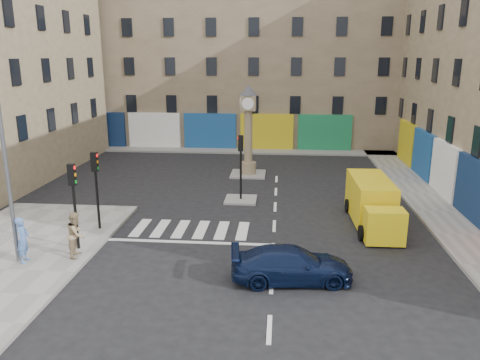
# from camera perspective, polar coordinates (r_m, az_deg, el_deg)

# --- Properties ---
(ground) EXTENTS (120.00, 120.00, 0.00)m
(ground) POSITION_cam_1_polar(r_m,az_deg,el_deg) (19.49, 4.00, -9.77)
(ground) COLOR black
(ground) RESTS_ON ground
(sidewalk_right) EXTENTS (2.60, 30.00, 0.15)m
(sidewalk_right) POSITION_cam_1_polar(r_m,az_deg,el_deg) (30.08, 21.21, -1.62)
(sidewalk_right) COLOR gray
(sidewalk_right) RESTS_ON ground
(sidewalk_far) EXTENTS (32.00, 2.40, 0.15)m
(sidewalk_far) POSITION_cam_1_polar(r_m,az_deg,el_deg) (40.93, -0.99, 3.63)
(sidewalk_far) COLOR gray
(sidewalk_far) RESTS_ON ground
(island_near) EXTENTS (1.80, 1.80, 0.12)m
(island_near) POSITION_cam_1_polar(r_m,az_deg,el_deg) (27.04, 0.10, -2.41)
(island_near) COLOR gray
(island_near) RESTS_ON ground
(island_far) EXTENTS (2.40, 2.40, 0.12)m
(island_far) POSITION_cam_1_polar(r_m,az_deg,el_deg) (32.79, 1.00, 0.72)
(island_far) COLOR gray
(island_far) RESTS_ON ground
(building_far) EXTENTS (32.00, 10.00, 17.00)m
(building_far) POSITION_cam_1_polar(r_m,az_deg,el_deg) (45.89, -0.26, 15.45)
(building_far) COLOR #8A775C
(building_far) RESTS_ON ground
(traffic_light_left_near) EXTENTS (0.28, 0.22, 3.70)m
(traffic_light_left_near) POSITION_cam_1_polar(r_m,az_deg,el_deg) (20.58, -19.63, -1.49)
(traffic_light_left_near) COLOR black
(traffic_light_left_near) RESTS_ON sidewalk_left
(traffic_light_left_far) EXTENTS (0.28, 0.22, 3.70)m
(traffic_light_left_far) POSITION_cam_1_polar(r_m,az_deg,el_deg) (22.70, -17.18, 0.21)
(traffic_light_left_far) COLOR black
(traffic_light_left_far) RESTS_ON sidewalk_left
(traffic_light_island) EXTENTS (0.28, 0.22, 3.70)m
(traffic_light_island) POSITION_cam_1_polar(r_m,az_deg,el_deg) (26.39, 0.10, 2.84)
(traffic_light_island) COLOR black
(traffic_light_island) RESTS_ON island_near
(lamp_post) EXTENTS (0.50, 0.25, 8.30)m
(lamp_post) POSITION_cam_1_polar(r_m,az_deg,el_deg) (19.80, -26.86, 3.60)
(lamp_post) COLOR #595B60
(lamp_post) RESTS_ON sidewalk_left
(clock_pillar) EXTENTS (1.20, 1.20, 6.10)m
(clock_pillar) POSITION_cam_1_polar(r_m,az_deg,el_deg) (32.10, 1.02, 6.76)
(clock_pillar) COLOR #9D8666
(clock_pillar) RESTS_ON island_far
(navy_sedan) EXTENTS (4.66, 2.29, 1.30)m
(navy_sedan) POSITION_cam_1_polar(r_m,az_deg,el_deg) (17.68, 6.32, -10.21)
(navy_sedan) COLOR black
(navy_sedan) RESTS_ON ground
(yellow_van) EXTENTS (2.12, 5.96, 2.16)m
(yellow_van) POSITION_cam_1_polar(r_m,az_deg,el_deg) (24.03, 15.84, -2.72)
(yellow_van) COLOR yellow
(yellow_van) RESTS_ON ground
(pedestrian_blue) EXTENTS (0.54, 0.74, 1.86)m
(pedestrian_blue) POSITION_cam_1_polar(r_m,az_deg,el_deg) (20.54, -24.95, -6.61)
(pedestrian_blue) COLOR #5076B7
(pedestrian_blue) RESTS_ON sidewalk_left
(pedestrian_tan) EXTENTS (0.82, 1.00, 1.88)m
(pedestrian_tan) POSITION_cam_1_polar(r_m,az_deg,el_deg) (20.30, -19.33, -6.25)
(pedestrian_tan) COLOR tan
(pedestrian_tan) RESTS_ON sidewalk_left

